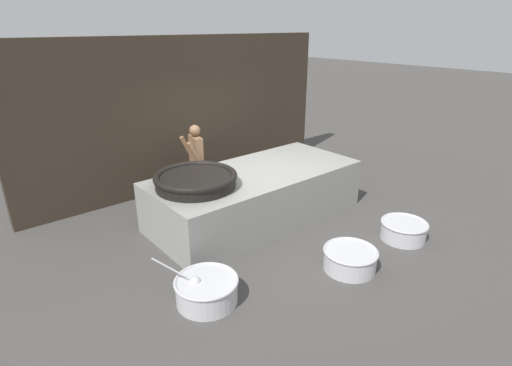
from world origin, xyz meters
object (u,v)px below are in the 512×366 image
object	(u,v)px
giant_wok_near	(196,179)
prep_bowl_meat	(404,230)
cook	(196,160)
prep_bowl_vegetables	(207,289)
prep_bowl_extra	(350,258)

from	to	relation	value
giant_wok_near	prep_bowl_meat	bearing A→B (deg)	-41.65
giant_wok_near	cook	xyz separation A→B (m)	(0.83, 1.34, -0.19)
prep_bowl_vegetables	prep_bowl_extra	bearing A→B (deg)	-19.69
prep_bowl_vegetables	prep_bowl_meat	xyz separation A→B (m)	(3.48, -0.76, -0.01)
cook	giant_wok_near	bearing A→B (deg)	71.10
giant_wok_near	prep_bowl_meat	size ratio (longest dim) A/B	1.76
giant_wok_near	prep_bowl_vegetables	bearing A→B (deg)	-119.00
cook	prep_bowl_vegetables	size ratio (longest dim) A/B	1.64
prep_bowl_vegetables	prep_bowl_meat	size ratio (longest dim) A/B	1.24
giant_wok_near	prep_bowl_vegetables	size ratio (longest dim) A/B	1.42
prep_bowl_vegetables	prep_bowl_meat	distance (m)	3.56
prep_bowl_vegetables	prep_bowl_extra	size ratio (longest dim) A/B	1.19
prep_bowl_meat	prep_bowl_extra	bearing A→B (deg)	179.07
prep_bowl_vegetables	giant_wok_near	bearing A→B (deg)	61.00
giant_wok_near	prep_bowl_extra	distance (m)	2.73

